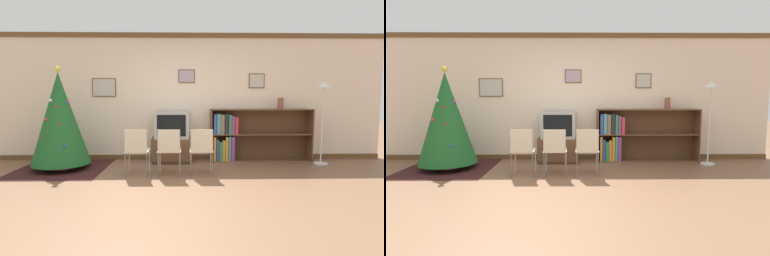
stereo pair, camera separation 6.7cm
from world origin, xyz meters
The scene contains 12 objects.
ground_plane centered at (0.00, 0.00, 0.00)m, with size 24.00×24.00×0.00m, color brown.
wall_back centered at (0.00, 2.43, 1.35)m, with size 8.68×0.11×2.70m.
area_rug centered at (-2.28, 1.54, 0.00)m, with size 1.64×1.68×0.01m.
christmas_tree centered at (-2.28, 1.54, 0.96)m, with size 1.06×1.06×1.91m.
tv_console centered at (-0.21, 2.10, 0.26)m, with size 0.83×0.53×0.51m.
television centered at (-0.21, 2.10, 0.79)m, with size 0.70×0.52×0.55m.
folding_chair_left centered at (-0.77, 0.98, 0.47)m, with size 0.40×0.40×0.82m.
folding_chair_center centered at (-0.21, 0.98, 0.47)m, with size 0.40×0.40×0.82m.
folding_chair_right centered at (0.34, 0.98, 0.47)m, with size 0.40×0.40×0.82m.
bookshelf centered at (1.26, 2.20, 0.54)m, with size 2.13×0.36×1.10m.
vase centered at (2.07, 2.18, 1.23)m, with size 0.12×0.12×0.24m.
standing_lamp centered at (2.81, 1.84, 1.27)m, with size 0.28×0.28×1.66m.
Camera 2 is at (0.13, -4.08, 1.38)m, focal length 28.00 mm.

